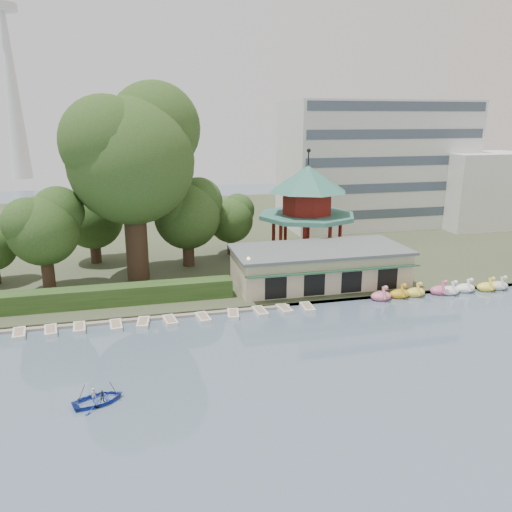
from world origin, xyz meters
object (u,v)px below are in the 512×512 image
object	(u,v)px
boathouse	(319,265)
big_tree	(132,151)
pavilion	(307,203)
dock	(107,320)
rowboat_with_passengers	(98,396)

from	to	relation	value
boathouse	big_tree	world-z (taller)	big_tree
pavilion	big_tree	distance (m)	22.26
dock	rowboat_with_passengers	size ratio (longest dim) A/B	6.47
dock	big_tree	size ratio (longest dim) A/B	1.60
dock	big_tree	distance (m)	18.30
dock	pavilion	size ratio (longest dim) A/B	2.52
boathouse	big_tree	bearing A→B (deg)	161.65
boathouse	big_tree	xyz separation A→B (m)	(-18.82, 6.24, 12.01)
dock	pavilion	world-z (taller)	pavilion
dock	rowboat_with_passengers	distance (m)	13.70
dock	pavilion	xyz separation A→B (m)	(24.00, 14.80, 7.36)
pavilion	big_tree	size ratio (longest dim) A/B	0.64
dock	rowboat_with_passengers	bearing A→B (deg)	-89.73
boathouse	pavilion	xyz separation A→B (m)	(2.00, 10.03, 5.11)
boathouse	rowboat_with_passengers	size ratio (longest dim) A/B	3.54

